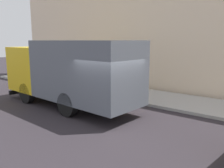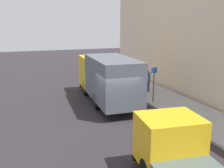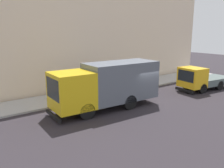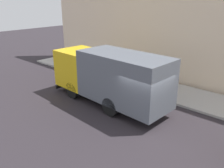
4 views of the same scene
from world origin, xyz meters
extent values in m
plane|color=#2B252A|center=(0.00, 0.00, 0.00)|extent=(80.00, 80.00, 0.00)
cube|color=#AAA7A4|center=(4.61, 0.00, 0.07)|extent=(3.22, 30.00, 0.14)
cube|color=beige|center=(6.72, 0.00, 5.00)|extent=(0.50, 30.00, 10.00)
cube|color=gold|center=(0.74, 5.79, 1.70)|extent=(2.53, 2.60, 2.35)
cube|color=black|center=(0.81, 7.01, 1.98)|extent=(2.02, 0.16, 1.31)
cube|color=#565C66|center=(0.54, 1.92, 1.88)|extent=(2.67, 5.38, 2.70)
cube|color=black|center=(0.81, 7.09, 0.29)|extent=(2.31, 0.24, 0.24)
cylinder|color=black|center=(-0.33, 5.35, 0.52)|extent=(0.35, 1.06, 1.05)
cylinder|color=black|center=(1.77, 5.24, 0.52)|extent=(0.35, 1.06, 1.05)
cylinder|color=black|center=(-0.51, 1.98, 0.52)|extent=(0.35, 1.06, 1.05)
cylinder|color=black|center=(1.59, 1.87, 0.52)|extent=(0.35, 1.06, 1.05)
cube|color=yellow|center=(-0.20, -5.74, 1.31)|extent=(2.30, 1.96, 1.75)
cube|color=black|center=(-0.11, -4.91, 1.52)|extent=(1.77, 0.26, 0.98)
cube|color=black|center=(-0.10, -4.83, 0.24)|extent=(2.03, 0.35, 0.24)
cylinder|color=black|center=(0.66, -6.19, 0.43)|extent=(0.40, 0.90, 0.87)
cylinder|color=#3D2F53|center=(4.39, 4.22, 0.58)|extent=(0.39, 0.39, 0.89)
cylinder|color=#2B5D8B|center=(4.39, 4.22, 1.31)|extent=(0.52, 0.52, 0.57)
sphere|color=#9A6B42|center=(4.39, 4.22, 1.71)|extent=(0.23, 0.23, 0.23)
cone|color=orange|center=(3.54, 5.79, 0.44)|extent=(0.43, 0.43, 0.61)
cylinder|color=#4C5156|center=(3.39, 1.61, 1.35)|extent=(0.08, 0.08, 2.43)
cube|color=blue|center=(3.39, 1.63, 2.31)|extent=(0.44, 0.03, 0.36)
camera|label=1|loc=(-6.98, -5.62, 3.22)|focal=37.97mm
camera|label=2|loc=(-4.97, -12.69, 5.31)|focal=40.40mm
camera|label=3|loc=(-12.25, 12.42, 5.43)|focal=37.55mm
camera|label=4|loc=(-8.93, -5.59, 6.03)|focal=37.37mm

